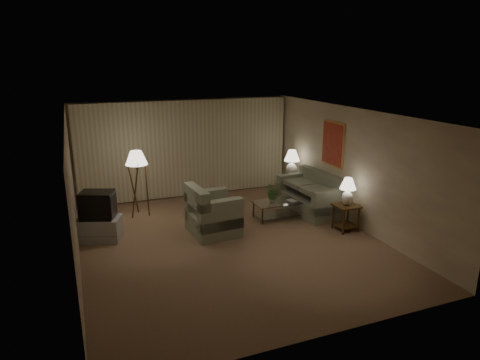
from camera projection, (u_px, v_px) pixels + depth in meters
name	position (u px, v px, depth m)	size (l,w,h in m)	color
ground	(230.00, 241.00, 9.08)	(7.00, 7.00, 0.00)	#997254
room_shell	(208.00, 147.00, 9.96)	(6.04, 7.02, 2.72)	beige
sofa	(309.00, 197.00, 10.74)	(1.90, 1.13, 0.79)	gray
armchair	(214.00, 214.00, 9.41)	(1.20, 1.15, 0.88)	gray
side_table_near	(346.00, 213.00, 9.59)	(0.51, 0.51, 0.60)	#39220F
side_table_far	(291.00, 183.00, 11.91)	(0.53, 0.45, 0.60)	#39220F
table_lamp_near	(348.00, 189.00, 9.43)	(0.36, 0.36, 0.63)	white
table_lamp_far	(292.00, 161.00, 11.74)	(0.43, 0.43, 0.74)	white
coffee_table	(278.00, 207.00, 10.36)	(1.20, 0.65, 0.41)	silver
tv_cabinet	(100.00, 229.00, 9.11)	(1.01, 0.82, 0.50)	#B5B5B7
crt_tv	(97.00, 205.00, 8.97)	(0.80, 0.69, 0.58)	black
floor_lamp	(138.00, 182.00, 10.37)	(0.53, 0.53, 1.63)	#39220F
ottoman	(210.00, 209.00, 10.52)	(0.54, 0.54, 0.36)	#9A4E34
vase	(272.00, 199.00, 10.25)	(0.15, 0.15, 0.16)	white
flowers	(273.00, 188.00, 10.17)	(0.38, 0.33, 0.43)	#447B37
book	(289.00, 201.00, 10.32)	(0.18, 0.25, 0.02)	olive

